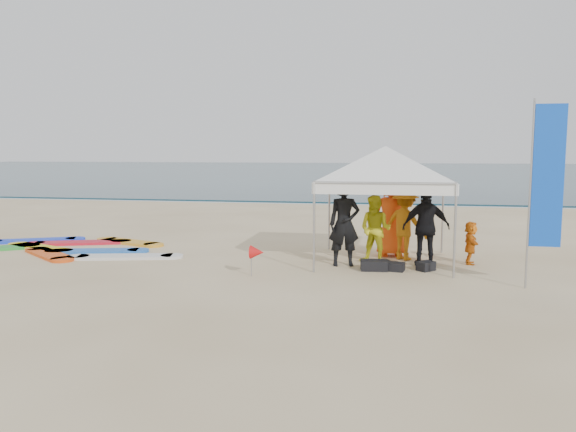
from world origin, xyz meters
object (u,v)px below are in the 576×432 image
Objects in this scene: person_seated at (471,243)px; surfboard_spread at (69,248)px; person_black_b at (426,227)px; person_orange_b at (392,216)px; person_black_a at (344,224)px; person_yellow at (375,229)px; canopy_tent at (386,147)px; person_orange_a at (405,224)px; marker_pennant at (257,252)px; feather_flag at (546,178)px.

person_seated reaches higher than surfboard_spread.
person_black_b is 9.09m from surfboard_spread.
person_black_a is at bearing 42.19° from person_orange_b.
person_yellow is 1.60× the size of person_seated.
person_orange_a is at bearing 35.43° from canopy_tent.
person_black_b is at bearing 118.70° from person_seated.
person_black_b is at bearing 25.59° from marker_pennant.
person_black_a is at bearing 66.83° from person_orange_a.
marker_pennant is (-1.65, -1.40, -0.45)m from person_black_a.
person_orange_a is 1.89m from canopy_tent.
canopy_tent is (-1.94, -0.09, 2.16)m from person_seated.
person_orange_b reaches higher than person_seated.
person_black_b is 1.80× the size of person_seated.
person_seated is at bearing -162.31° from person_black_b.
person_orange_b is 0.56× the size of feather_flag.
surfboard_spread is at bearing 32.35° from person_orange_a.
person_orange_a is 0.42× the size of canopy_tent.
person_orange_a is 3.64m from feather_flag.
person_orange_a reaches higher than person_yellow.
feather_flag is (2.74, -2.81, 1.08)m from person_orange_b.
person_black_a reaches higher than surfboard_spread.
canopy_tent reaches higher than person_seated.
person_black_b reaches higher than person_seated.
person_yellow is at bearing -15.62° from person_black_b.
person_orange_a reaches higher than person_seated.
canopy_tent is at bearing 38.75° from marker_pennant.
surfboard_spread is (-7.92, 0.38, -0.74)m from person_yellow.
surfboard_spread is at bearing 178.72° from canopy_tent.
person_orange_a is at bearing -64.77° from person_black_b.
canopy_tent is (-0.92, 0.37, 1.77)m from person_black_b.
canopy_tent is at bearing 65.64° from person_yellow.
person_black_a is 1.65m from person_orange_a.
feather_flag is at bearing -35.45° from canopy_tent.
person_yellow is at bearing -133.71° from canopy_tent.
person_seated is (1.76, -0.65, -0.50)m from person_orange_b.
person_black_a is 1.94× the size of person_seated.
person_seated reaches higher than marker_pennant.
person_orange_a is 8.63m from surfboard_spread.
person_black_a is 0.47× the size of canopy_tent.
person_black_b is 2.88m from feather_flag.
marker_pennant is at bearing 69.51° from person_orange_a.
person_orange_b is at bearing 88.21° from person_yellow.
person_orange_b reaches higher than person_orange_a.
person_orange_a is 3.83m from marker_pennant.
person_yellow is at bearing 70.10° from person_orange_a.
feather_flag is at bearing 123.83° from person_orange_b.
surfboard_spread is (-11.02, 2.26, -2.02)m from feather_flag.
marker_pennant is at bearing -153.78° from person_black_a.
canopy_tent is at bearing -28.46° from person_black_b.
marker_pennant is (-3.44, -1.65, -0.38)m from person_black_b.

